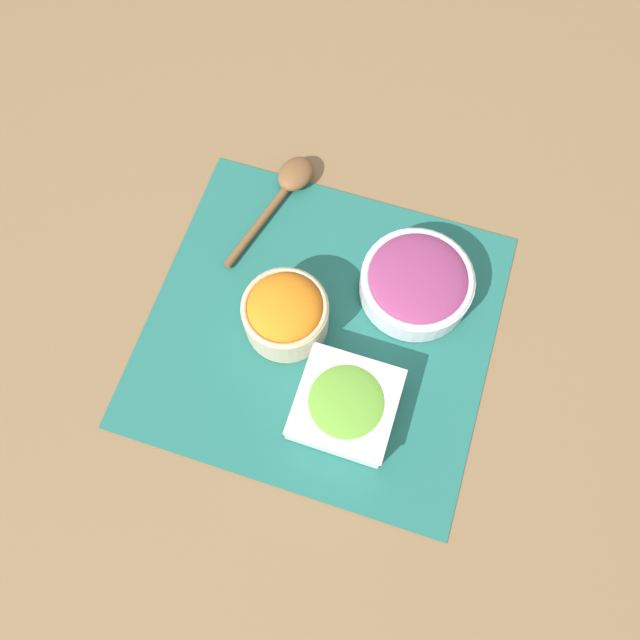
{
  "coord_description": "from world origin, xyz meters",
  "views": [
    {
      "loc": [
        -0.29,
        -0.09,
        0.82
      ],
      "look_at": [
        0.0,
        0.0,
        0.03
      ],
      "focal_mm": 35.0,
      "sensor_mm": 36.0,
      "label": 1
    }
  ],
  "objects": [
    {
      "name": "carrot_bowl",
      "position": [
        -0.01,
        0.05,
        0.05
      ],
      "size": [
        0.12,
        0.12,
        0.08
      ],
      "color": "beige",
      "rests_on": "placemat"
    },
    {
      "name": "placemat",
      "position": [
        0.0,
        0.0,
        0.0
      ],
      "size": [
        0.45,
        0.47,
        0.0
      ],
      "color": "#236B60",
      "rests_on": "ground_plane"
    },
    {
      "name": "ground_plane",
      "position": [
        0.0,
        0.0,
        0.0
      ],
      "size": [
        3.0,
        3.0,
        0.0
      ],
      "primitive_type": "plane",
      "color": "olive"
    },
    {
      "name": "lettuce_bowl",
      "position": [
        -0.1,
        -0.07,
        0.03
      ],
      "size": [
        0.13,
        0.13,
        0.05
      ],
      "color": "white",
      "rests_on": "placemat"
    },
    {
      "name": "wooden_spoon",
      "position": [
        0.2,
        0.12,
        0.02
      ],
      "size": [
        0.21,
        0.09,
        0.03
      ],
      "color": "brown",
      "rests_on": "placemat"
    },
    {
      "name": "onion_bowl",
      "position": [
        0.1,
        -0.11,
        0.03
      ],
      "size": [
        0.16,
        0.16,
        0.06
      ],
      "color": "silver",
      "rests_on": "placemat"
    }
  ]
}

